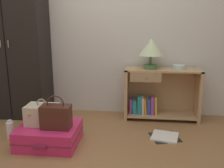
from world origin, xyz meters
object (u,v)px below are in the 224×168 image
open_book_on_floor (165,137)px  train_case (42,114)px  suitcase_large (49,135)px  bottle (10,130)px  bowl (179,67)px  wardrobe (14,42)px  bookshelf (158,94)px  table_lamp (151,48)px  handbag (56,116)px

open_book_on_floor → train_case: bearing=-169.0°
suitcase_large → open_book_on_floor: bearing=13.4°
suitcase_large → bottle: (-0.48, 0.08, -0.00)m
bowl → open_book_on_floor: bowl is taller
open_book_on_floor → wardrobe: bearing=165.0°
bookshelf → train_case: size_ratio=2.96×
suitcase_large → train_case: (-0.08, 0.04, 0.21)m
train_case → bottle: size_ratio=1.53×
wardrobe → open_book_on_floor: 2.24m
train_case → open_book_on_floor: 1.36m
bookshelf → table_lamp: (-0.12, -0.02, 0.60)m
wardrobe → suitcase_large: (0.72, -0.81, -0.89)m
train_case → handbag: (0.18, -0.09, 0.02)m
wardrobe → open_book_on_floor: (1.94, -0.52, -0.98)m
table_lamp → handbag: size_ratio=1.10×
bookshelf → table_lamp: bearing=-171.8°
handbag → table_lamp: bearing=43.6°
bottle → open_book_on_floor: size_ratio=0.57×
train_case → bottle: 0.45m
handbag → bottle: size_ratio=1.63×
table_lamp → handbag: 1.45m
bowl → suitcase_large: (-1.42, -0.89, -0.59)m
bowl → suitcase_large: 1.77m
table_lamp → suitcase_large: 1.60m
train_case → open_book_on_floor: bearing=11.0°
bookshelf → suitcase_large: (-1.18, -0.88, -0.23)m
bowl → bottle: size_ratio=0.75×
bottle → train_case: bearing=-6.3°
wardrobe → bowl: size_ratio=12.53×
bottle → suitcase_large: bearing=-9.9°
bottle → bookshelf: bearing=25.8°
bookshelf → table_lamp: size_ratio=2.51×
bookshelf → bottle: 1.85m
wardrobe → open_book_on_floor: size_ratio=5.34×
bookshelf → suitcase_large: bearing=-143.1°
suitcase_large → bottle: size_ratio=2.89×
wardrobe → table_lamp: (1.78, 0.05, -0.07)m
wardrobe → train_case: (0.64, -0.77, -0.68)m
suitcase_large → bottle: bearing=170.1°
bookshelf → table_lamp: table_lamp is taller
wardrobe → train_case: wardrobe is taller
suitcase_large → open_book_on_floor: (1.22, 0.29, -0.10)m
suitcase_large → train_case: train_case is taller
handbag → bowl: bearing=35.3°
bookshelf → open_book_on_floor: bearing=-85.4°
suitcase_large → handbag: (0.10, -0.05, 0.23)m
bookshelf → bowl: bearing=0.5°
bowl → train_case: size_ratio=0.49×
bookshelf → bottle: (-1.65, -0.80, -0.23)m
handbag → bottle: bearing=167.4°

